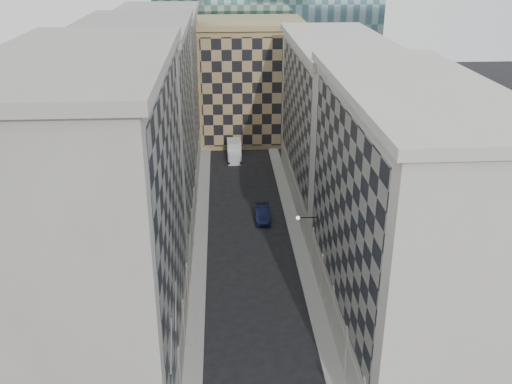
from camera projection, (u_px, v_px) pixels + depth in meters
name	position (u px, v px, depth m)	size (l,w,h in m)	color
sidewalk_west	(200.00, 247.00, 60.19)	(1.50, 100.00, 0.15)	#969590
sidewalk_east	(299.00, 244.00, 60.78)	(1.50, 100.00, 0.15)	#969590
bldg_left_a	(100.00, 234.00, 37.79)	(10.80, 22.80, 23.70)	gray
bldg_left_b	(141.00, 138.00, 58.13)	(10.80, 22.80, 22.70)	gray
bldg_left_c	(161.00, 92.00, 78.46)	(10.80, 22.80, 21.70)	gray
bldg_right_a	(402.00, 219.00, 43.28)	(10.80, 26.80, 20.70)	beige
bldg_right_b	(335.00, 123.00, 68.18)	(10.80, 28.80, 19.70)	beige
tan_block	(250.00, 80.00, 91.54)	(16.80, 14.80, 18.80)	#A38856
flagpoles_left	(173.00, 325.00, 35.03)	(0.10, 6.33, 2.33)	gray
bracket_lamp	(300.00, 218.00, 52.80)	(1.98, 0.36, 0.36)	black
box_truck	(234.00, 152.00, 84.55)	(2.09, 5.02, 2.74)	silver
dark_car	(262.00, 213.00, 66.21)	(1.65, 4.73, 1.56)	#0E1536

